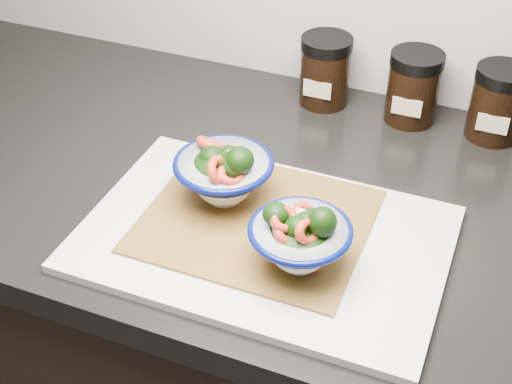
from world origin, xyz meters
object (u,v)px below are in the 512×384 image
at_px(spice_jar_a, 325,71).
at_px(spice_jar_b, 413,87).
at_px(cutting_board, 264,239).
at_px(bowl_left, 224,173).
at_px(bowl_right, 300,238).
at_px(spice_jar_c, 498,103).

distance_m(spice_jar_a, spice_jar_b, 0.14).
xyz_separation_m(cutting_board, bowl_left, (-0.07, 0.04, 0.05)).
bearing_deg(spice_jar_a, spice_jar_b, 0.00).
xyz_separation_m(bowl_left, spice_jar_a, (0.04, 0.31, -0.00)).
relative_size(bowl_left, spice_jar_b, 1.16).
xyz_separation_m(bowl_left, bowl_right, (0.13, -0.08, -0.00)).
distance_m(bowl_left, spice_jar_a, 0.31).
bearing_deg(cutting_board, spice_jar_c, 57.08).
bearing_deg(spice_jar_b, bowl_left, -119.70).
bearing_deg(cutting_board, bowl_left, 148.48).
distance_m(bowl_right, spice_jar_a, 0.40).
height_order(cutting_board, spice_jar_b, spice_jar_b).
xyz_separation_m(cutting_board, spice_jar_b, (0.11, 0.36, 0.05)).
relative_size(cutting_board, spice_jar_b, 3.98).
bearing_deg(bowl_right, spice_jar_a, 103.58).
bearing_deg(cutting_board, bowl_right, -31.10).
distance_m(cutting_board, spice_jar_c, 0.43).
relative_size(bowl_left, bowl_right, 1.07).
height_order(bowl_right, spice_jar_b, spice_jar_b).
height_order(spice_jar_b, spice_jar_c, same).
height_order(spice_jar_a, spice_jar_b, same).
relative_size(bowl_left, spice_jar_c, 1.16).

